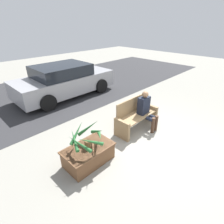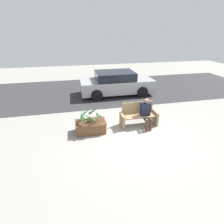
{
  "view_description": "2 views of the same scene",
  "coord_description": "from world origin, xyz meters",
  "px_view_note": "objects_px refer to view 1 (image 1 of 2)",
  "views": [
    {
      "loc": [
        -3.59,
        -1.81,
        2.98
      ],
      "look_at": [
        -0.48,
        1.22,
        0.73
      ],
      "focal_mm": 28.0,
      "sensor_mm": 36.0,
      "label": 1
    },
    {
      "loc": [
        -2.15,
        -5.06,
        3.58
      ],
      "look_at": [
        -0.79,
        1.17,
        0.58
      ],
      "focal_mm": 28.0,
      "sensor_mm": 36.0,
      "label": 2
    }
  ],
  "objects_px": {
    "potted_plant": "(87,137)",
    "parked_car": "(64,81)",
    "person_seated": "(146,109)",
    "planter_box": "(89,154)",
    "bench": "(136,116)"
  },
  "relations": [
    {
      "from": "potted_plant",
      "to": "bench",
      "type": "bearing_deg",
      "value": 4.33
    },
    {
      "from": "person_seated",
      "to": "planter_box",
      "type": "relative_size",
      "value": 1.03
    },
    {
      "from": "bench",
      "to": "potted_plant",
      "type": "distance_m",
      "value": 2.01
    },
    {
      "from": "parked_car",
      "to": "person_seated",
      "type": "bearing_deg",
      "value": -86.83
    },
    {
      "from": "potted_plant",
      "to": "person_seated",
      "type": "bearing_deg",
      "value": -1.27
    },
    {
      "from": "parked_car",
      "to": "planter_box",
      "type": "bearing_deg",
      "value": -115.84
    },
    {
      "from": "potted_plant",
      "to": "parked_car",
      "type": "distance_m",
      "value": 4.54
    },
    {
      "from": "planter_box",
      "to": "potted_plant",
      "type": "xyz_separation_m",
      "value": [
        -0.01,
        -0.01,
        0.49
      ]
    },
    {
      "from": "parked_car",
      "to": "bench",
      "type": "bearing_deg",
      "value": -90.07
    },
    {
      "from": "person_seated",
      "to": "potted_plant",
      "type": "bearing_deg",
      "value": 178.73
    },
    {
      "from": "planter_box",
      "to": "potted_plant",
      "type": "distance_m",
      "value": 0.49
    },
    {
      "from": "potted_plant",
      "to": "parked_car",
      "type": "relative_size",
      "value": 0.2
    },
    {
      "from": "person_seated",
      "to": "planter_box",
      "type": "xyz_separation_m",
      "value": [
        -2.2,
        0.05,
        -0.41
      ]
    },
    {
      "from": "bench",
      "to": "planter_box",
      "type": "distance_m",
      "value": 1.98
    },
    {
      "from": "planter_box",
      "to": "parked_car",
      "type": "bearing_deg",
      "value": 64.16
    }
  ]
}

